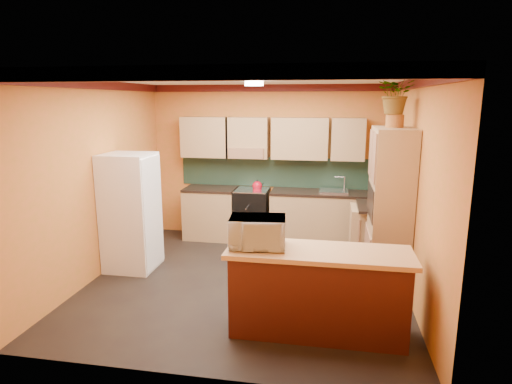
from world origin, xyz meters
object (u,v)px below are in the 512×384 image
(fridge, at_px, (131,212))
(microwave, at_px, (257,232))
(breakfast_bar, at_px, (318,295))
(base_cabinets_back, at_px, (287,217))
(stove, at_px, (252,215))
(pantry, at_px, (389,209))

(fridge, relative_size, microwave, 2.94)
(fridge, relative_size, breakfast_bar, 0.94)
(base_cabinets_back, bearing_deg, microwave, -90.34)
(fridge, xyz_separation_m, breakfast_bar, (2.74, -1.37, -0.41))
(microwave, bearing_deg, stove, 95.31)
(breakfast_bar, height_order, microwave, microwave)
(base_cabinets_back, height_order, breakfast_bar, same)
(stove, distance_m, fridge, 2.22)
(breakfast_bar, relative_size, microwave, 3.11)
(base_cabinets_back, distance_m, breakfast_bar, 3.03)
(pantry, bearing_deg, microwave, -137.27)
(breakfast_bar, bearing_deg, stove, 112.87)
(stove, height_order, fridge, fridge)
(fridge, bearing_deg, pantry, 0.16)
(breakfast_bar, bearing_deg, microwave, 180.00)
(stove, distance_m, pantry, 2.70)
(base_cabinets_back, relative_size, fridge, 2.15)
(base_cabinets_back, xyz_separation_m, breakfast_bar, (0.62, -2.96, 0.00))
(fridge, bearing_deg, breakfast_bar, -26.59)
(stove, relative_size, fridge, 0.54)
(fridge, bearing_deg, stove, 46.73)
(fridge, height_order, pantry, pantry)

